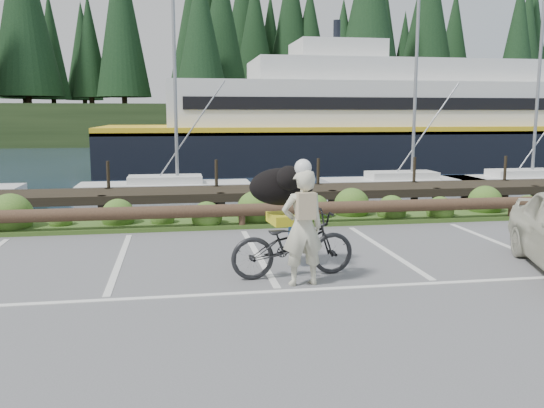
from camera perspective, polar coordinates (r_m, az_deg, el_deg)
The scene contains 7 objects.
ground at distance 9.34m, azimuth 0.28°, elevation -7.93°, with size 72.00×72.00×0.00m, color #57575A.
harbor_backdrop at distance 87.29m, azimuth -8.34°, elevation 7.00°, with size 170.00×160.00×30.00m.
vegetation_strip at distance 14.44m, azimuth -3.31°, elevation -1.72°, with size 34.00×1.60×0.10m, color #3D5B21.
log_rail at distance 13.76m, azimuth -2.99°, elevation -2.46°, with size 32.00×0.30×0.60m, color #443021, non-canonical shape.
bicycle at distance 9.64m, azimuth 2.09°, elevation -3.99°, with size 0.74×2.12×1.11m, color black.
cyclist at distance 9.10m, azimuth 3.05°, elevation -2.35°, with size 0.68×0.45×1.86m, color beige.
dog at distance 10.12m, azimuth 0.95°, elevation 1.73°, with size 1.15×0.56×0.66m, color black.
Camera 1 is at (-1.53, -8.81, 2.70)m, focal length 38.00 mm.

